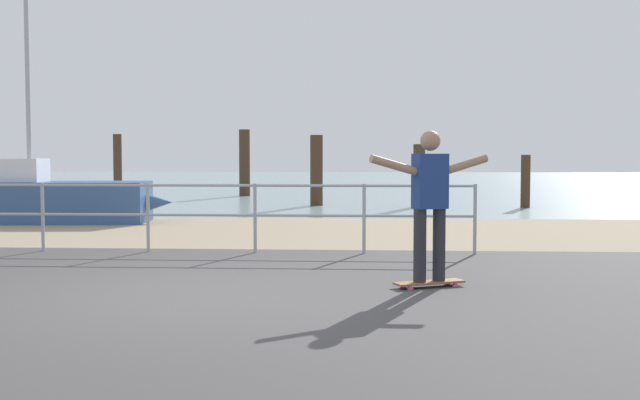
# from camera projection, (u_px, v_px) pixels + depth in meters

# --- Properties ---
(ground_plane) EXTENTS (24.00, 10.00, 0.04)m
(ground_plane) POSITION_uv_depth(u_px,v_px,m) (158.00, 318.00, 6.99)
(ground_plane) COLOR #474444
(ground_plane) RESTS_ON ground
(beach_strip) EXTENTS (24.00, 6.00, 0.04)m
(beach_strip) POSITION_uv_depth(u_px,v_px,m) (270.00, 232.00, 14.97)
(beach_strip) COLOR tan
(beach_strip) RESTS_ON ground
(sea_surface) EXTENTS (72.00, 50.00, 0.04)m
(sea_surface) POSITION_uv_depth(u_px,v_px,m) (333.00, 182.00, 42.87)
(sea_surface) COLOR #849EA3
(sea_surface) RESTS_ON ground
(railing_fence) EXTENTS (9.75, 0.05, 1.05)m
(railing_fence) POSITION_uv_depth(u_px,v_px,m) (148.00, 207.00, 11.62)
(railing_fence) COLOR #9EA0A5
(railing_fence) RESTS_ON ground
(sailboat) EXTENTS (5.02, 1.77, 5.50)m
(sailboat) POSITION_uv_depth(u_px,v_px,m) (52.00, 199.00, 16.73)
(sailboat) COLOR #335184
(sailboat) RESTS_ON ground
(skateboard) EXTENTS (0.81, 0.52, 0.08)m
(skateboard) POSITION_uv_depth(u_px,v_px,m) (429.00, 283.00, 8.53)
(skateboard) COLOR brown
(skateboard) RESTS_ON ground
(skateboarder) EXTENTS (1.35, 0.70, 1.65)m
(skateboarder) POSITION_uv_depth(u_px,v_px,m) (430.00, 196.00, 8.47)
(skateboarder) COLOR #26262B
(skateboarder) RESTS_ON skateboard
(groyne_post_0) EXTENTS (0.25, 0.25, 2.09)m
(groyne_post_0) POSITION_uv_depth(u_px,v_px,m) (118.00, 170.00, 22.76)
(groyne_post_0) COLOR #422D1E
(groyne_post_0) RESTS_ON ground
(groyne_post_1) EXTENTS (0.39, 0.39, 2.39)m
(groyne_post_1) POSITION_uv_depth(u_px,v_px,m) (245.00, 163.00, 27.76)
(groyne_post_1) COLOR #422D1E
(groyne_post_1) RESTS_ON ground
(groyne_post_2) EXTENTS (0.36, 0.36, 2.05)m
(groyne_post_2) POSITION_uv_depth(u_px,v_px,m) (317.00, 171.00, 22.45)
(groyne_post_2) COLOR #422D1E
(groyne_post_2) RESTS_ON ground
(groyne_post_3) EXTENTS (0.33, 0.33, 1.78)m
(groyne_post_3) POSITION_uv_depth(u_px,v_px,m) (419.00, 176.00, 21.81)
(groyne_post_3) COLOR #422D1E
(groyne_post_3) RESTS_ON ground
(groyne_post_4) EXTENTS (0.26, 0.26, 1.48)m
(groyne_post_4) POSITION_uv_depth(u_px,v_px,m) (525.00, 182.00, 21.49)
(groyne_post_4) COLOR #422D1E
(groyne_post_4) RESTS_ON ground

